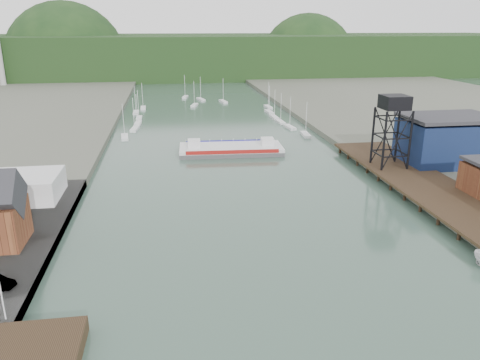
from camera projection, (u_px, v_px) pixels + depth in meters
name	position (u px, v px, depth m)	size (l,w,h in m)	color
east_pier	(426.00, 185.00, 94.83)	(14.00, 70.00, 2.45)	black
white_shed	(10.00, 187.00, 87.31)	(18.00, 12.00, 4.50)	silver
lift_tower	(394.00, 107.00, 102.39)	(6.50, 6.50, 16.00)	black
blue_shed	(447.00, 140.00, 109.12)	(20.50, 14.50, 11.30)	#0C1738
marina_sailboats	(206.00, 114.00, 177.69)	(57.71, 92.65, 0.90)	silver
distant_hills	(181.00, 58.00, 326.70)	(500.00, 120.00, 80.00)	black
chain_ferry	(231.00, 149.00, 125.04)	(27.76, 12.39, 3.92)	#4B4B4E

